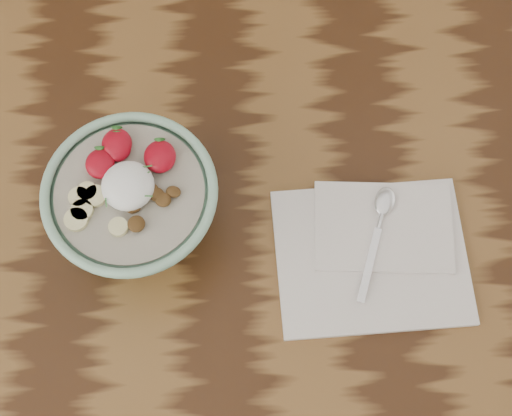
% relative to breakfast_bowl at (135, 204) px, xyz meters
% --- Properties ---
extents(table, '(1.60, 0.90, 0.75)m').
position_rel_breakfast_bowl_xyz_m(table, '(0.10, 0.03, -0.17)').
color(table, '#361D0D').
rests_on(table, ground).
extents(breakfast_bowl, '(0.21, 0.21, 0.14)m').
position_rel_breakfast_bowl_xyz_m(breakfast_bowl, '(0.00, 0.00, 0.00)').
color(breakfast_bowl, '#8AB99B').
rests_on(breakfast_bowl, table).
extents(napkin, '(0.25, 0.21, 0.02)m').
position_rel_breakfast_bowl_xyz_m(napkin, '(0.30, -0.05, -0.07)').
color(napkin, silver).
rests_on(napkin, table).
extents(spoon, '(0.07, 0.16, 0.01)m').
position_rel_breakfast_bowl_xyz_m(spoon, '(0.32, -0.01, -0.05)').
color(spoon, silver).
rests_on(spoon, napkin).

